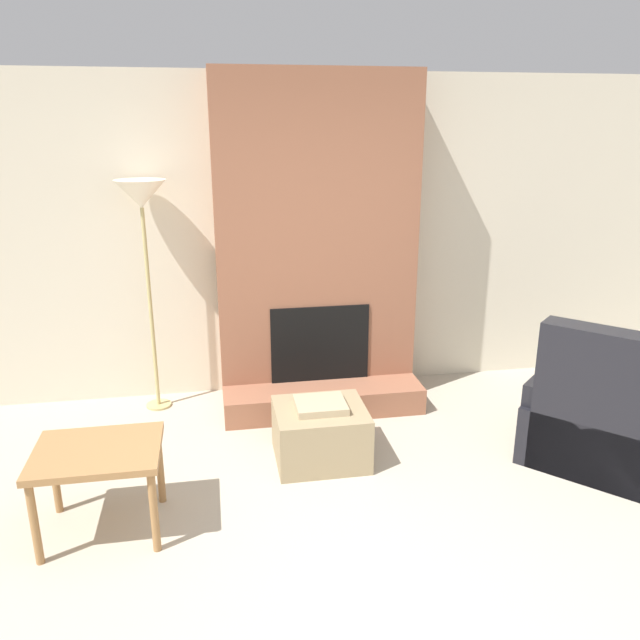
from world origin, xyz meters
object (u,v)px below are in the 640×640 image
(side_table, at_px, (98,460))
(armchair, at_px, (602,423))
(floor_lamp_left, at_px, (142,205))
(ottoman, at_px, (320,433))

(side_table, bearing_deg, armchair, 3.21)
(armchair, height_order, floor_lamp_left, floor_lamp_left)
(side_table, xyz_separation_m, floor_lamp_left, (0.19, 1.62, 1.19))
(ottoman, relative_size, floor_lamp_left, 0.34)
(side_table, relative_size, floor_lamp_left, 0.38)
(ottoman, bearing_deg, floor_lamp_left, 137.60)
(ottoman, xyz_separation_m, side_table, (-1.34, -0.56, 0.25))
(ottoman, relative_size, side_table, 0.90)
(armchair, height_order, side_table, armchair)
(ottoman, height_order, side_table, side_table)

